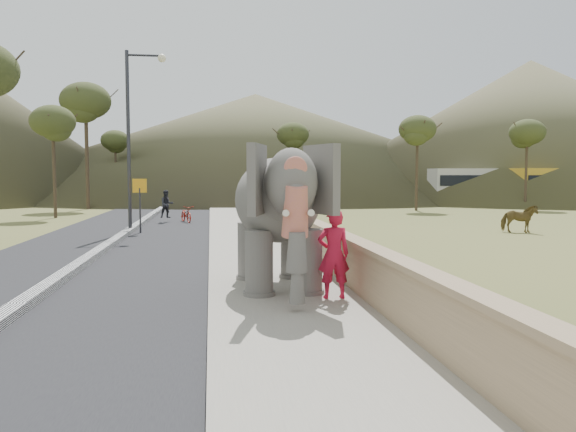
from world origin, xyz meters
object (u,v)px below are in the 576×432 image
object	(u,v)px
elephant_and_man	(278,219)
motorcyclist	(178,210)
lamppost	(135,123)
cow	(519,219)

from	to	relation	value
elephant_and_man	motorcyclist	size ratio (longest dim) A/B	2.05
lamppost	elephant_and_man	xyz separation A→B (m)	(4.71, -13.58, -3.26)
lamppost	motorcyclist	world-z (taller)	lamppost
cow	elephant_and_man	world-z (taller)	elephant_and_man
lamppost	cow	size ratio (longest dim) A/B	5.37
cow	elephant_and_man	size ratio (longest dim) A/B	0.36
lamppost	elephant_and_man	bearing A→B (deg)	-70.87
elephant_and_man	motorcyclist	distance (m)	18.91
elephant_and_man	lamppost	bearing A→B (deg)	109.13
cow	elephant_and_man	xyz separation A→B (m)	(-12.13, -11.14, 0.98)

